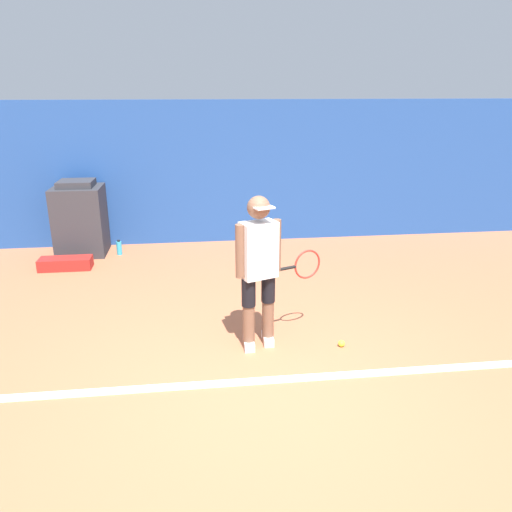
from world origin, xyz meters
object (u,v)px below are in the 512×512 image
(tennis_player, at_px, (260,266))
(water_bottle, at_px, (119,248))
(covered_chair, at_px, (80,219))
(equipment_bag, at_px, (66,263))
(tennis_ball, at_px, (341,344))

(tennis_player, relative_size, water_bottle, 6.56)
(covered_chair, relative_size, water_bottle, 4.93)
(equipment_bag, xyz_separation_m, water_bottle, (0.68, 0.58, 0.03))
(tennis_ball, bearing_deg, water_bottle, 128.68)
(water_bottle, bearing_deg, equipment_bag, -139.45)
(tennis_player, relative_size, equipment_bag, 2.11)
(tennis_player, bearing_deg, water_bottle, 98.96)
(equipment_bag, bearing_deg, tennis_player, -45.72)
(tennis_player, bearing_deg, covered_chair, 104.96)
(tennis_ball, relative_size, equipment_bag, 0.09)
(tennis_ball, bearing_deg, covered_chair, 133.06)
(tennis_ball, distance_m, water_bottle, 4.22)
(tennis_player, relative_size, covered_chair, 1.33)
(equipment_bag, bearing_deg, covered_chair, 81.33)
(tennis_ball, relative_size, covered_chair, 0.06)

